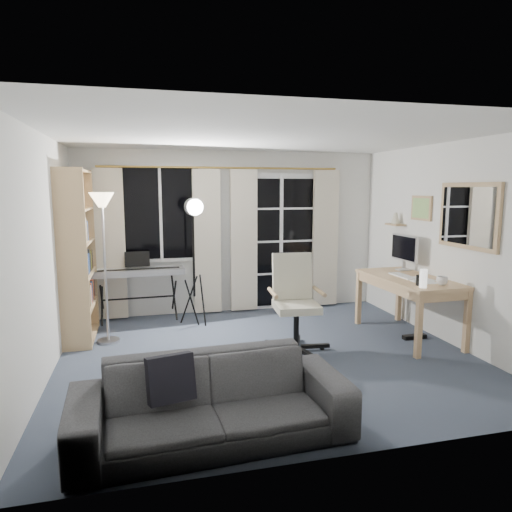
{
  "coord_description": "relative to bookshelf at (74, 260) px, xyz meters",
  "views": [
    {
      "loc": [
        -1.31,
        -4.71,
        1.85
      ],
      "look_at": [
        -0.04,
        0.35,
        1.08
      ],
      "focal_mm": 32.0,
      "sensor_mm": 36.0,
      "label": 1
    }
  ],
  "objects": [
    {
      "name": "framed_print",
      "position": [
        4.36,
        -0.58,
        0.61
      ],
      "size": [
        0.03,
        0.42,
        0.32
      ],
      "color": "tan",
      "rests_on": "floor"
    },
    {
      "name": "bookshelf",
      "position": [
        0.0,
        0.0,
        0.0
      ],
      "size": [
        0.33,
        0.97,
        2.09
      ],
      "rotation": [
        0.0,
        0.0,
        0.0
      ],
      "color": "tan",
      "rests_on": "floor"
    },
    {
      "name": "sofa",
      "position": [
        1.27,
        -2.68,
        -0.59
      ],
      "size": [
        2.06,
        0.7,
        0.8
      ],
      "rotation": [
        0.0,
        0.0,
        0.05
      ],
      "color": "#28272A",
      "rests_on": "floor"
    },
    {
      "name": "office_chair",
      "position": [
        2.5,
        -0.94,
        -0.34
      ],
      "size": [
        0.75,
        0.77,
        1.11
      ],
      "rotation": [
        0.0,
        0.0,
        -0.09
      ],
      "color": "black",
      "rests_on": "floor"
    },
    {
      "name": "desk_clutter",
      "position": [
        3.95,
        -1.15,
        -0.39
      ],
      "size": [
        0.44,
        0.87,
        0.97
      ],
      "rotation": [
        0.0,
        0.0,
        0.03
      ],
      "color": "white",
      "rests_on": "desk"
    },
    {
      "name": "wall_mirror",
      "position": [
        4.35,
        -1.48,
        0.56
      ],
      "size": [
        0.04,
        0.94,
        0.74
      ],
      "color": "tan",
      "rests_on": "floor"
    },
    {
      "name": "floor",
      "position": [
        2.13,
        -1.13,
        -1.0
      ],
      "size": [
        4.5,
        4.0,
        0.02
      ],
      "primitive_type": "cube",
      "color": "#323B49",
      "rests_on": "ground"
    },
    {
      "name": "wall_shelf",
      "position": [
        4.29,
        -0.08,
        0.42
      ],
      "size": [
        0.16,
        0.3,
        0.18
      ],
      "color": "tan",
      "rests_on": "floor"
    },
    {
      "name": "curtains",
      "position": [
        1.99,
        0.75,
        0.1
      ],
      "size": [
        3.6,
        0.07,
        2.13
      ],
      "color": "gold",
      "rests_on": "floor"
    },
    {
      "name": "french_door",
      "position": [
        2.88,
        0.85,
        0.04
      ],
      "size": [
        1.32,
        0.09,
        2.11
      ],
      "color": "white",
      "rests_on": "floor"
    },
    {
      "name": "monitor",
      "position": [
        4.2,
        -0.47,
        0.06
      ],
      "size": [
        0.19,
        0.55,
        0.48
      ],
      "rotation": [
        0.0,
        0.0,
        0.03
      ],
      "color": "silver",
      "rests_on": "desk"
    },
    {
      "name": "keyboard_piano",
      "position": [
        0.73,
        0.57,
        -0.29
      ],
      "size": [
        1.28,
        0.65,
        0.92
      ],
      "rotation": [
        0.0,
        0.0,
        0.04
      ],
      "color": "black",
      "rests_on": "floor"
    },
    {
      "name": "mug",
      "position": [
        4.11,
        -1.42,
        -0.16
      ],
      "size": [
        0.13,
        0.1,
        0.13
      ],
      "primitive_type": "imported",
      "rotation": [
        0.0,
        0.0,
        0.03
      ],
      "color": "silver",
      "rests_on": "desk"
    },
    {
      "name": "studio_light",
      "position": [
        1.48,
        0.2,
        0.43
      ],
      "size": [
        0.35,
        0.36,
        1.77
      ],
      "rotation": [
        0.0,
        0.0,
        0.16
      ],
      "color": "black",
      "rests_on": "floor"
    },
    {
      "name": "window",
      "position": [
        1.08,
        0.85,
        0.51
      ],
      "size": [
        1.2,
        0.08,
        1.4
      ],
      "color": "white",
      "rests_on": "floor"
    },
    {
      "name": "torchiere_lamp",
      "position": [
        0.37,
        -0.21,
        0.46
      ],
      "size": [
        0.37,
        0.37,
        1.81
      ],
      "rotation": [
        0.0,
        0.0,
        -0.39
      ],
      "color": "#B2B2B7",
      "rests_on": "floor"
    },
    {
      "name": "desk",
      "position": [
        4.01,
        -0.92,
        -0.32
      ],
      "size": [
        0.76,
        1.45,
        0.76
      ],
      "rotation": [
        0.0,
        0.0,
        0.03
      ],
      "color": "tan",
      "rests_on": "floor"
    }
  ]
}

